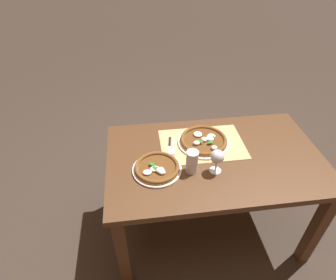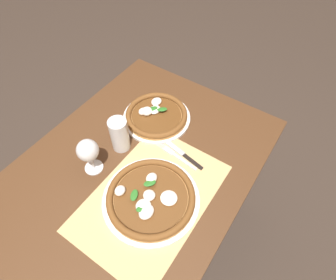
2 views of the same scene
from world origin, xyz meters
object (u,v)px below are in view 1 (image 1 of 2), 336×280
object	(u,v)px
pizza_near	(204,141)
fork	(173,148)
pizza_far	(157,168)
wine_glass	(217,158)
knife	(169,148)
pint_glass	(192,162)

from	to	relation	value
pizza_near	fork	distance (m)	0.21
pizza_far	wine_glass	distance (m)	0.35
pizza_near	pizza_far	world-z (taller)	same
pizza_far	knife	distance (m)	0.22
pizza_near	wine_glass	xyz separation A→B (m)	(-0.01, 0.26, 0.08)
knife	pint_glass	bearing A→B (deg)	114.88
pizza_near	pizza_far	xyz separation A→B (m)	(0.33, 0.21, -0.00)
knife	pizza_far	bearing A→B (deg)	62.53
pizza_far	fork	bearing A→B (deg)	-124.10
pizza_far	pint_glass	bearing A→B (deg)	172.10
wine_glass	fork	bearing A→B (deg)	-46.30
pizza_near	pizza_far	bearing A→B (deg)	32.71
pizza_near	wine_glass	size ratio (longest dim) A/B	2.19
pint_glass	pizza_far	bearing A→B (deg)	-7.90
pint_glass	fork	size ratio (longest dim) A/B	0.72
pint_glass	fork	bearing A→B (deg)	-69.20
wine_glass	knife	xyz separation A→B (m)	(0.24, -0.24, -0.10)
fork	pizza_far	bearing A→B (deg)	55.90
pizza_near	pint_glass	world-z (taller)	pint_glass
wine_glass	pizza_near	bearing A→B (deg)	-87.67
knife	pizza_near	bearing A→B (deg)	-174.92
pint_glass	knife	distance (m)	0.25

